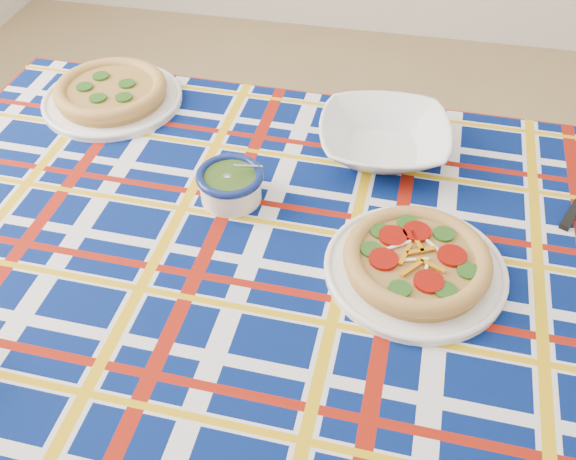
% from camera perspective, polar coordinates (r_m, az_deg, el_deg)
% --- Properties ---
extents(floor, '(4.00, 4.00, 0.00)m').
position_cam_1_polar(floor, '(1.91, 3.86, -10.69)').
color(floor, olive).
rests_on(floor, ground).
extents(dining_table, '(1.60, 1.02, 0.74)m').
position_cam_1_polar(dining_table, '(1.18, 1.21, -4.24)').
color(dining_table, brown).
rests_on(dining_table, floor).
extents(tablecloth, '(1.63, 1.06, 0.10)m').
position_cam_1_polar(tablecloth, '(1.17, 1.23, -3.45)').
color(tablecloth, '#041554').
rests_on(tablecloth, dining_table).
extents(main_focaccia_plate, '(0.35, 0.35, 0.06)m').
position_cam_1_polar(main_focaccia_plate, '(1.09, 11.38, -2.62)').
color(main_focaccia_plate, '#A3763A').
rests_on(main_focaccia_plate, tablecloth).
extents(pesto_bowl, '(0.13, 0.13, 0.08)m').
position_cam_1_polar(pesto_bowl, '(1.21, -5.15, 4.20)').
color(pesto_bowl, '#213B10').
rests_on(pesto_bowl, tablecloth).
extents(serving_bowl, '(0.30, 0.30, 0.07)m').
position_cam_1_polar(serving_bowl, '(1.33, 8.52, 8.01)').
color(serving_bowl, white).
rests_on(serving_bowl, tablecloth).
extents(second_focaccia_plate, '(0.36, 0.36, 0.06)m').
position_cam_1_polar(second_focaccia_plate, '(1.53, -15.47, 11.81)').
color(second_focaccia_plate, '#A3763A').
rests_on(second_focaccia_plate, tablecloth).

